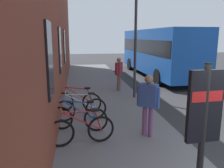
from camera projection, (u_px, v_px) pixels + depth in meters
name	position (u px, v px, depth m)	size (l,w,h in m)	color
ground	(170.00, 105.00, 9.90)	(60.00, 60.00, 0.00)	#2D2D30
sidewalk_pavement	(101.00, 95.00, 11.41)	(24.00, 3.50, 0.12)	slate
station_facade	(56.00, 0.00, 11.15)	(22.00, 0.65, 9.16)	brown
bicycle_far_end	(81.00, 130.00, 5.98)	(0.48, 1.76, 0.97)	black
bicycle_end_of_row	(79.00, 118.00, 6.88)	(0.63, 1.72, 0.97)	black
bicycle_mid_rack	(81.00, 109.00, 7.73)	(0.48, 1.77, 0.97)	black
bicycle_beside_lamp	(78.00, 101.00, 8.65)	(0.62, 1.72, 0.97)	black
transit_info_sign	(204.00, 116.00, 3.44)	(0.12, 0.55, 2.40)	black
city_bus	(157.00, 50.00, 16.92)	(10.55, 2.81, 3.35)	#1951B2
pedestrian_crossing_street	(148.00, 99.00, 6.37)	(0.50, 0.55, 1.75)	#723F72
pedestrian_by_facade	(119.00, 71.00, 11.88)	(0.57, 0.46, 1.70)	brown
street_lamp	(136.00, 29.00, 10.12)	(0.28, 0.28, 5.17)	#333338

